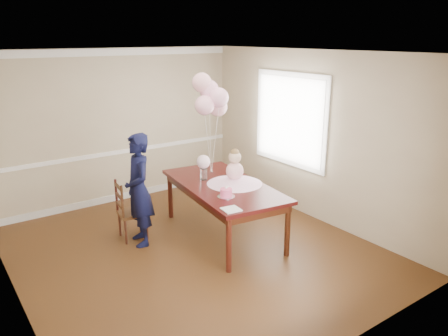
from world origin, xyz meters
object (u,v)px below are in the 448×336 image
Objects in this scene: dining_chair_seat at (132,213)px; dining_table_top at (223,186)px; birthday_cake at (226,193)px; woman at (139,190)px.

dining_table_top is at bearing -23.89° from dining_chair_seat.
dining_chair_seat is (-0.87, 1.15, -0.48)m from birthday_cake.
dining_table_top is 13.33× the size of birthday_cake.
dining_table_top is 1.22m from woman.
dining_chair_seat is (-1.15, 0.69, -0.39)m from dining_table_top.
dining_table_top is 1.33× the size of woman.
dining_chair_seat is 0.24× the size of woman.
birthday_cake is (-0.27, -0.45, 0.09)m from dining_table_top.
birthday_cake is 0.42× the size of dining_chair_seat.
woman reaches higher than dining_chair_seat.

